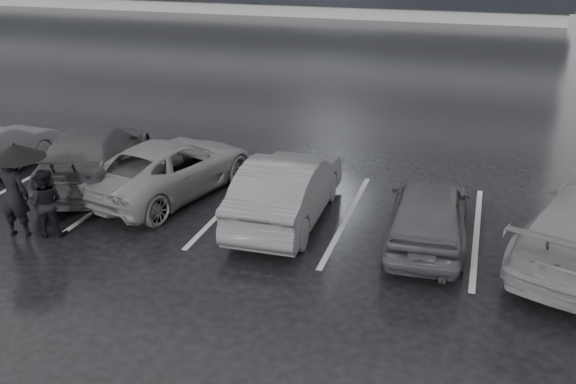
# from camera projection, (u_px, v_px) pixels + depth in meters

# --- Properties ---
(ground) EXTENTS (160.00, 160.00, 0.00)m
(ground) POSITION_uv_depth(u_px,v_px,m) (288.00, 266.00, 12.28)
(ground) COLOR black
(ground) RESTS_ON ground
(car_main) EXTENTS (1.73, 3.99, 1.34)m
(car_main) POSITION_uv_depth(u_px,v_px,m) (428.00, 212.00, 12.97)
(car_main) COLOR black
(car_main) RESTS_ON ground
(car_west_a) EXTENTS (1.64, 4.49, 1.47)m
(car_west_a) POSITION_uv_depth(u_px,v_px,m) (287.00, 188.00, 13.98)
(car_west_a) COLOR #333336
(car_west_a) RESTS_ON ground
(car_west_b) EXTENTS (3.26, 5.13, 1.32)m
(car_west_b) POSITION_uv_depth(u_px,v_px,m) (170.00, 167.00, 15.44)
(car_west_b) COLOR #4A4A4C
(car_west_b) RESTS_ON ground
(car_west_c) EXTENTS (3.50, 5.44, 1.47)m
(car_west_c) POSITION_uv_depth(u_px,v_px,m) (94.00, 155.00, 16.06)
(car_west_c) COLOR black
(car_west_c) RESTS_ON ground
(pedestrian_left) EXTENTS (0.73, 0.55, 1.80)m
(pedestrian_left) POSITION_uv_depth(u_px,v_px,m) (13.00, 196.00, 13.18)
(pedestrian_left) COLOR black
(pedestrian_left) RESTS_ON ground
(pedestrian_right) EXTENTS (0.86, 0.76, 1.47)m
(pedestrian_right) POSITION_uv_depth(u_px,v_px,m) (46.00, 203.00, 13.25)
(pedestrian_right) COLOR black
(pedestrian_right) RESTS_ON ground
(umbrella) EXTENTS (1.18, 1.18, 2.00)m
(umbrella) POSITION_uv_depth(u_px,v_px,m) (15.00, 151.00, 12.94)
(umbrella) COLOR black
(umbrella) RESTS_ON ground
(stall_stripes) EXTENTS (19.72, 5.00, 0.00)m
(stall_stripes) POSITION_uv_depth(u_px,v_px,m) (287.00, 210.00, 14.71)
(stall_stripes) COLOR #A5A5A8
(stall_stripes) RESTS_ON ground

